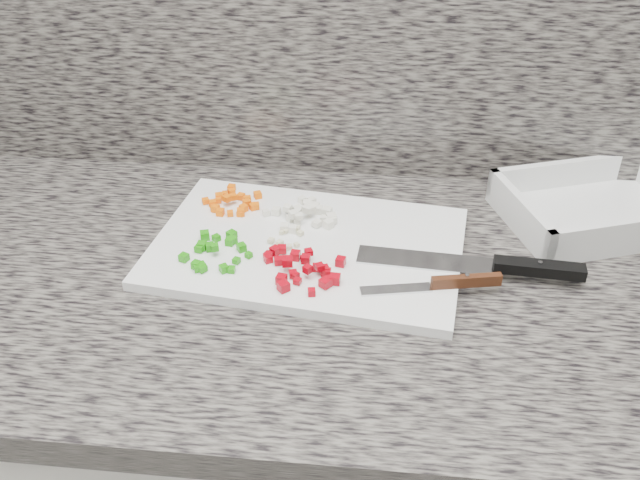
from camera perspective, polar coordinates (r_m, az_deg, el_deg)
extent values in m
cube|color=#646058|center=(0.99, 2.47, -3.75)|extent=(3.96, 0.64, 0.04)
cube|color=white|center=(1.02, -1.00, -0.58)|extent=(0.47, 0.34, 0.01)
cube|color=#F96505|center=(1.10, -5.18, 2.75)|extent=(0.01, 0.01, 0.01)
cube|color=#F96505|center=(1.10, -5.88, 2.98)|extent=(0.01, 0.01, 0.01)
cube|color=#F96505|center=(1.15, -7.09, 4.15)|extent=(0.01, 0.01, 0.01)
cube|color=#F96505|center=(1.10, -7.44, 3.34)|extent=(0.02, 0.02, 0.01)
cube|color=#F96505|center=(1.14, -7.62, 3.71)|extent=(0.01, 0.01, 0.01)
cube|color=#F96505|center=(1.11, -8.57, 2.91)|extent=(0.01, 0.01, 0.01)
cube|color=#F96505|center=(1.09, -7.98, 2.22)|extent=(0.01, 0.01, 0.01)
cube|color=#F96505|center=(1.10, -8.37, 2.52)|extent=(0.01, 0.01, 0.01)
cube|color=#F96505|center=(1.14, -7.10, 3.89)|extent=(0.01, 0.01, 0.01)
cube|color=#F96505|center=(1.09, -6.13, 2.57)|extent=(0.02, 0.02, 0.01)
cube|color=#F96505|center=(1.12, -6.35, 3.49)|extent=(0.01, 0.01, 0.01)
cube|color=#F96505|center=(1.12, -9.14, 3.11)|extent=(0.01, 0.01, 0.01)
cube|color=#F96505|center=(1.12, -5.93, 3.34)|extent=(0.01, 0.01, 0.01)
cube|color=#F96505|center=(1.12, -8.13, 3.18)|extent=(0.01, 0.01, 0.01)
cube|color=#F96505|center=(1.13, -8.07, 3.50)|extent=(0.01, 0.01, 0.01)
cube|color=#F96505|center=(1.11, -8.62, 2.79)|extent=(0.01, 0.01, 0.01)
cube|color=#F96505|center=(1.12, -5.78, 3.31)|extent=(0.01, 0.01, 0.01)
cube|color=#F96505|center=(1.08, -6.36, 2.24)|extent=(0.01, 0.01, 0.01)
cube|color=#F96505|center=(1.09, -5.39, 2.66)|extent=(0.01, 0.01, 0.01)
cube|color=#F96505|center=(1.12, -5.01, 3.62)|extent=(0.01, 0.01, 0.01)
cube|color=#F96505|center=(1.08, -7.20, 2.13)|extent=(0.01, 0.01, 0.01)
cube|color=#F96505|center=(1.08, -6.40, 2.15)|extent=(0.01, 0.01, 0.01)
cube|color=#F96505|center=(1.11, -6.94, 3.45)|extent=(0.01, 0.01, 0.01)
cube|color=white|center=(1.08, -0.12, 2.44)|extent=(0.01, 0.01, 0.01)
cube|color=white|center=(1.11, -1.44, 3.23)|extent=(0.01, 0.01, 0.01)
cube|color=white|center=(1.07, -2.63, 2.57)|extent=(0.01, 0.01, 0.01)
cube|color=white|center=(1.07, -0.92, 2.64)|extent=(0.01, 0.01, 0.01)
cube|color=white|center=(1.05, -2.13, 2.06)|extent=(0.02, 0.02, 0.01)
cube|color=white|center=(1.08, -1.79, 2.47)|extent=(0.02, 0.02, 0.01)
cube|color=white|center=(1.06, -1.02, 2.48)|extent=(0.02, 0.02, 0.01)
cube|color=white|center=(1.07, -0.76, 2.52)|extent=(0.02, 0.02, 0.01)
cube|color=white|center=(1.05, 0.69, 1.29)|extent=(0.02, 0.02, 0.01)
cube|color=white|center=(1.05, -1.70, 1.91)|extent=(0.01, 0.01, 0.01)
cube|color=white|center=(1.06, -2.36, 1.75)|extent=(0.01, 0.01, 0.01)
cube|color=white|center=(1.04, -2.85, 1.02)|extent=(0.01, 0.01, 0.01)
cube|color=white|center=(1.10, -0.66, 3.14)|extent=(0.01, 0.01, 0.01)
cube|color=white|center=(1.07, 0.56, 2.27)|extent=(0.02, 0.02, 0.01)
cube|color=white|center=(1.08, -4.33, 2.20)|extent=(0.01, 0.01, 0.01)
cube|color=white|center=(1.09, -0.48, 2.69)|extent=(0.02, 0.02, 0.01)
cube|color=white|center=(1.06, 0.92, 1.76)|extent=(0.02, 0.02, 0.01)
cube|color=white|center=(1.05, 0.86, 1.59)|extent=(0.02, 0.02, 0.01)
cube|color=white|center=(1.05, -0.26, 1.34)|extent=(0.02, 0.02, 0.01)
cube|color=white|center=(1.04, -2.17, 0.88)|extent=(0.01, 0.01, 0.01)
cube|color=white|center=(1.06, -1.82, 2.26)|extent=(0.01, 0.01, 0.01)
cube|color=white|center=(1.06, 0.32, 1.73)|extent=(0.01, 0.01, 0.01)
cube|color=white|center=(1.09, -0.97, 2.62)|extent=(0.01, 0.01, 0.01)
cube|color=white|center=(1.06, -1.86, 1.51)|extent=(0.01, 0.01, 0.01)
cube|color=white|center=(1.05, 0.73, 1.52)|extent=(0.01, 0.01, 0.01)
cube|color=white|center=(1.09, -2.55, 2.55)|extent=(0.02, 0.02, 0.01)
cube|color=white|center=(1.09, -1.04, 2.85)|extent=(0.01, 0.01, 0.01)
cube|color=white|center=(1.08, -3.52, 2.33)|extent=(0.01, 0.01, 0.01)
cube|color=#1F8F0D|center=(0.98, -6.70, -1.65)|extent=(0.01, 0.01, 0.01)
cube|color=#1F8F0D|center=(0.99, -8.42, -0.58)|extent=(0.01, 0.01, 0.01)
cube|color=#1F8F0D|center=(0.97, -9.42, -2.24)|extent=(0.02, 0.02, 0.01)
cube|color=#1F8F0D|center=(0.98, -9.87, -1.98)|extent=(0.01, 0.01, 0.01)
cube|color=#1F8F0D|center=(1.03, -9.20, 0.37)|extent=(0.02, 0.02, 0.01)
cube|color=#1F8F0D|center=(1.00, -6.30, -0.59)|extent=(0.02, 0.02, 0.01)
cube|color=#1F8F0D|center=(0.96, -7.09, -2.36)|extent=(0.01, 0.01, 0.01)
cube|color=#1F8F0D|center=(1.01, -9.63, -0.66)|extent=(0.01, 0.01, 0.01)
cube|color=#1F8F0D|center=(0.99, -10.83, -1.38)|extent=(0.01, 0.01, 0.01)
cube|color=#1F8F0D|center=(1.02, -7.08, 0.00)|extent=(0.02, 0.02, 0.01)
cube|color=#1F8F0D|center=(1.03, -8.29, 0.18)|extent=(0.01, 0.01, 0.01)
cube|color=#1F8F0D|center=(1.01, -8.80, -0.55)|extent=(0.01, 0.01, 0.01)
cube|color=#1F8F0D|center=(1.01, -9.44, -0.46)|extent=(0.01, 0.01, 0.01)
cube|color=#1F8F0D|center=(0.99, -5.73, -1.20)|extent=(0.01, 0.01, 0.01)
cube|color=#1F8F0D|center=(0.97, -7.71, -2.28)|extent=(0.02, 0.02, 0.01)
cube|color=#1F8F0D|center=(1.02, -7.23, -0.12)|extent=(0.01, 0.01, 0.01)
cube|color=#1F8F0D|center=(0.97, -9.74, -2.21)|extent=(0.01, 0.01, 0.01)
cube|color=#1F8F0D|center=(1.03, -7.08, 0.46)|extent=(0.02, 0.02, 0.01)
cube|color=#1F8F0D|center=(0.97, -9.46, -2.08)|extent=(0.01, 0.01, 0.01)
cube|color=#A1020F|center=(0.97, -0.92, -0.97)|extent=(0.01, 0.01, 0.01)
cube|color=#A1020F|center=(0.98, -4.17, -1.51)|extent=(0.01, 0.01, 0.01)
cube|color=#A1020F|center=(0.96, -1.14, -1.52)|extent=(0.01, 0.01, 0.01)
cube|color=#A1020F|center=(0.92, -0.67, -4.19)|extent=(0.01, 0.01, 0.01)
cube|color=#A1020F|center=(0.98, -1.99, -1.24)|extent=(0.01, 0.01, 0.01)
cube|color=#A1020F|center=(0.93, 0.43, -3.45)|extent=(0.02, 0.02, 0.01)
cube|color=#A1020F|center=(0.95, 0.33, -2.42)|extent=(0.02, 0.02, 0.01)
cube|color=#A1020F|center=(0.97, -1.25, -1.54)|extent=(0.01, 0.01, 0.01)
cube|color=#A1020F|center=(0.96, -0.30, -2.20)|extent=(0.01, 0.01, 0.01)
cube|color=#A1020F|center=(0.94, -1.00, -2.35)|extent=(0.01, 0.01, 0.01)
cube|color=#A1020F|center=(0.94, 0.91, -3.12)|extent=(0.01, 0.01, 0.01)
cube|color=#A1020F|center=(0.95, -2.63, -1.72)|extent=(0.02, 0.02, 0.01)
cube|color=#A1020F|center=(0.97, -3.34, -1.66)|extent=(0.01, 0.01, 0.01)
cube|color=#A1020F|center=(0.92, -2.95, -3.72)|extent=(0.02, 0.02, 0.01)
cube|color=#A1020F|center=(0.98, -4.16, -1.21)|extent=(0.01, 0.01, 0.01)
cube|color=#A1020F|center=(0.97, 1.66, -1.73)|extent=(0.01, 0.01, 0.01)
cube|color=#A1020F|center=(0.93, 0.60, -3.45)|extent=(0.01, 0.01, 0.01)
cube|color=#A1020F|center=(0.99, -3.06, -0.73)|extent=(0.01, 0.01, 0.01)
cube|color=#A1020F|center=(0.95, -2.17, -2.72)|extent=(0.01, 0.01, 0.01)
cube|color=#A1020F|center=(0.94, 1.21, -3.14)|extent=(0.01, 0.01, 0.01)
cube|color=#A1020F|center=(0.95, -2.03, -2.86)|extent=(0.01, 0.01, 0.01)
cube|color=#A1020F|center=(0.94, -3.11, -3.16)|extent=(0.01, 0.01, 0.01)
cube|color=#A1020F|center=(0.99, -3.60, -0.84)|extent=(0.02, 0.02, 0.01)
cube|color=#A1020F|center=(0.95, 0.55, -2.61)|extent=(0.01, 0.01, 0.01)
cube|color=#A1020F|center=(0.94, -1.82, -3.30)|extent=(0.01, 0.01, 0.01)
cube|color=#A1020F|center=(0.94, -0.04, -2.16)|extent=(0.02, 0.02, 0.01)
cube|color=beige|center=(1.04, -1.89, 0.90)|extent=(0.01, 0.01, 0.01)
cube|color=beige|center=(1.00, -2.46, -0.55)|extent=(0.01, 0.01, 0.01)
cube|color=beige|center=(1.02, -3.93, -0.04)|extent=(0.01, 0.01, 0.01)
cube|color=beige|center=(1.03, -1.59, 0.56)|extent=(0.01, 0.01, 0.01)
cube|color=beige|center=(1.01, -1.88, -0.38)|extent=(0.01, 0.01, 0.01)
cube|color=beige|center=(1.03, -3.09, 0.61)|extent=(0.01, 0.01, 0.01)
cube|color=beige|center=(1.04, -2.76, 0.76)|extent=(0.01, 0.01, 0.01)
cube|color=beige|center=(1.01, -3.25, -0.25)|extent=(0.01, 0.01, 0.01)
cube|color=silver|center=(0.99, 8.36, -1.64)|extent=(0.19, 0.05, 0.00)
cube|color=black|center=(1.00, 17.13, -2.17)|extent=(0.12, 0.03, 0.02)
cylinder|color=silver|center=(0.99, 17.22, -1.75)|extent=(0.01, 0.01, 0.00)
cube|color=silver|center=(0.93, 6.08, -3.95)|extent=(0.09, 0.04, 0.00)
cube|color=#432010|center=(0.95, 11.63, -3.23)|extent=(0.09, 0.03, 0.02)
cylinder|color=silver|center=(0.94, 11.69, -2.80)|extent=(0.01, 0.01, 0.00)
cube|color=white|center=(1.17, 21.03, 1.77)|extent=(0.32, 0.27, 0.01)
cube|color=white|center=(1.22, 19.11, 5.09)|extent=(0.26, 0.10, 0.04)
cube|color=white|center=(1.09, 23.74, 0.54)|extent=(0.26, 0.10, 0.04)
cube|color=white|center=(1.09, 15.72, 2.22)|extent=(0.08, 0.19, 0.04)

